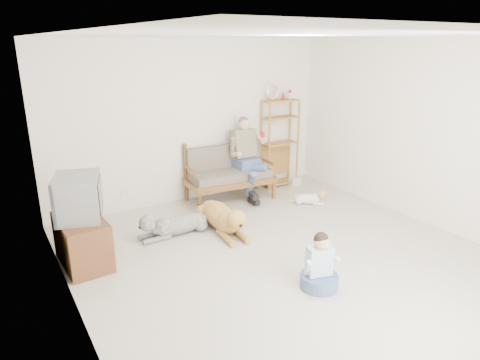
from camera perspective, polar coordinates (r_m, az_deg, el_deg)
floor at (r=5.51m, az=6.83°, el=-10.75°), size 5.50×5.50×0.00m
ceiling at (r=4.84m, az=8.07°, el=18.58°), size 5.50×5.50×0.00m
wall_back at (r=7.29m, az=-6.32°, el=7.72°), size 5.00×0.00×5.00m
wall_left at (r=4.00m, az=-21.83°, el=-2.10°), size 0.00×5.50×5.50m
wall_right at (r=6.82m, az=24.10°, el=5.56°), size 0.00×5.50×5.50m
loveseat at (r=7.40m, az=-1.57°, el=1.09°), size 1.55×0.82×0.95m
man at (r=7.34m, az=1.20°, el=2.29°), size 0.54×0.77×1.25m
etagere at (r=8.09m, az=5.31°, el=5.05°), size 0.72×0.32×1.92m
book_stack at (r=8.34m, az=7.31°, el=-0.13°), size 0.21×0.15×0.13m
tv_stand at (r=5.64m, az=-20.35°, el=-7.70°), size 0.55×0.92×0.60m
crt_tv at (r=5.47m, az=-20.72°, el=-2.14°), size 0.67×0.76×0.53m
wall_outlet at (r=7.12m, az=-15.08°, el=-1.80°), size 0.12×0.02×0.08m
golden_retriever at (r=6.26m, az=-2.31°, el=-5.00°), size 0.49×1.57×0.47m
shaggy_dog at (r=6.18m, az=-8.91°, el=-5.90°), size 1.31×0.33×0.39m
terrier at (r=7.37m, az=9.52°, el=-2.35°), size 0.56×0.49×0.25m
child at (r=4.92m, az=10.55°, el=-11.45°), size 0.43×0.43×0.67m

